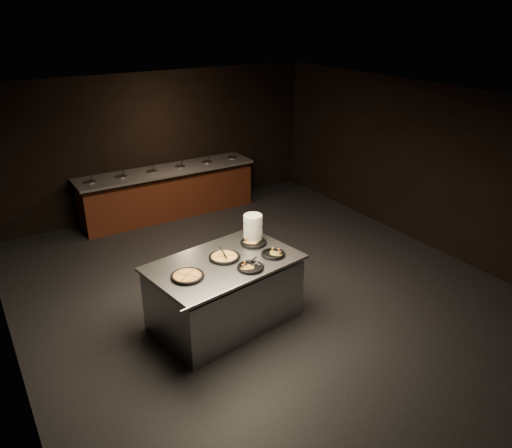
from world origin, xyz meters
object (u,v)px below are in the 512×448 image
object	(u,v)px
serving_counter	(225,293)
pan_cheese_whole	(224,257)
plate_stack	(253,227)
pan_veggie_whole	(187,276)

from	to	relation	value
serving_counter	pan_cheese_whole	bearing A→B (deg)	48.63
serving_counter	plate_stack	xyz separation A→B (m)	(0.69, 0.39, 0.69)
serving_counter	pan_veggie_whole	size ratio (longest dim) A/B	5.04
serving_counter	pan_cheese_whole	distance (m)	0.53
plate_stack	pan_veggie_whole	xyz separation A→B (m)	(-1.29, -0.51, -0.17)
pan_veggie_whole	pan_cheese_whole	world-z (taller)	same
pan_cheese_whole	plate_stack	bearing A→B (deg)	25.28
serving_counter	pan_veggie_whole	xyz separation A→B (m)	(-0.59, -0.12, 0.52)
pan_veggie_whole	serving_counter	bearing A→B (deg)	11.93
plate_stack	pan_veggie_whole	distance (m)	1.39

